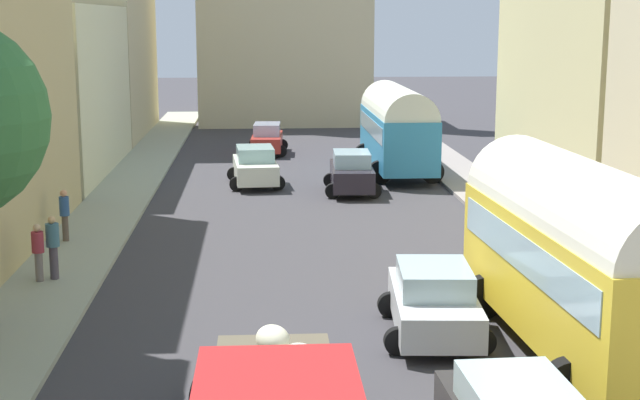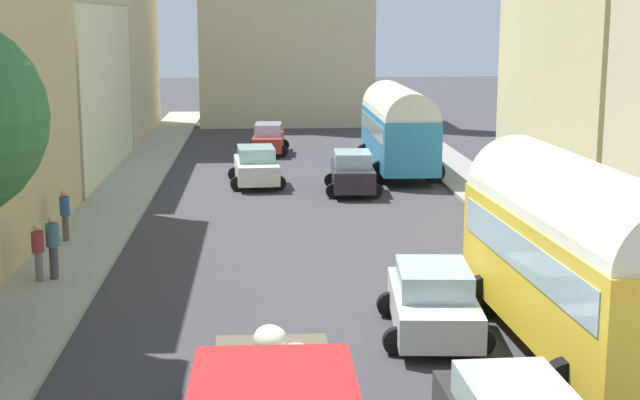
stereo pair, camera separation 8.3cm
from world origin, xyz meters
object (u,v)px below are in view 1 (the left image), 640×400
pedestrian_0 (53,245)px  pedestrian_1 (65,213)px  parked_bus_1 (397,126)px  car_1 (267,139)px  car_0 (255,166)px  car_3 (434,301)px  pedestrian_2 (38,251)px  parked_bus_0 (579,250)px  car_4 (352,172)px

pedestrian_0 → pedestrian_1: 4.38m
parked_bus_1 → car_1: parked_bus_1 is taller
car_0 → pedestrian_0: bearing=-110.2°
car_3 → pedestrian_2: size_ratio=2.48×
pedestrian_0 → parked_bus_0: bearing=-27.0°
parked_bus_1 → pedestrian_1: parked_bus_1 is taller
parked_bus_0 → car_0: bearing=108.1°
parked_bus_1 → car_0: parked_bus_1 is taller
car_1 → pedestrian_2: pedestrian_2 is taller
parked_bus_0 → car_0: size_ratio=2.17×
car_0 → car_4: car_4 is taller
parked_bus_1 → car_3: parked_bus_1 is taller
parked_bus_0 → pedestrian_0: parked_bus_0 is taller
car_4 → pedestrian_2: (-9.58, -12.76, 0.14)m
pedestrian_1 → pedestrian_2: 4.54m
pedestrian_1 → pedestrian_0: bearing=-82.5°
car_1 → car_4: 11.69m
car_3 → pedestrian_2: 10.69m
car_0 → car_1: size_ratio=1.01×
car_3 → car_4: (-0.12, 17.25, 0.04)m
parked_bus_0 → pedestrian_1: bearing=140.3°
pedestrian_0 → pedestrian_1: size_ratio=1.05×
parked_bus_0 → car_3: (-2.73, 1.47, -1.50)m
parked_bus_1 → car_4: (-2.54, -4.74, -1.35)m
car_1 → pedestrian_0: 24.50m
car_1 → pedestrian_2: 24.78m
parked_bus_0 → car_1: 30.59m
parked_bus_0 → pedestrian_0: (-12.08, 6.16, -1.23)m
parked_bus_0 → pedestrian_2: parked_bus_0 is taller
car_3 → pedestrian_0: size_ratio=2.26×
car_0 → car_1: bearing=86.3°
car_3 → parked_bus_1: bearing=83.7°
pedestrian_2 → car_4: bearing=53.1°
parked_bus_1 → pedestrian_0: 20.96m
parked_bus_1 → pedestrian_0: (-11.77, -17.30, -1.12)m
car_4 → pedestrian_0: size_ratio=2.16×
pedestrian_2 → parked_bus_0: bearing=-25.6°
pedestrian_2 → car_0: bearing=68.9°
car_0 → pedestrian_2: size_ratio=2.42×
parked_bus_1 → car_4: parked_bus_1 is taller
parked_bus_0 → pedestrian_1: parked_bus_0 is taller
parked_bus_0 → pedestrian_2: (-12.43, 5.96, -1.31)m
car_4 → pedestrian_2: pedestrian_2 is taller
parked_bus_0 → pedestrian_1: size_ratio=5.05×
parked_bus_0 → car_3: parked_bus_0 is taller
car_3 → pedestrian_1: bearing=137.7°
car_1 → car_3: 28.66m
pedestrian_0 → pedestrian_1: (-0.57, 4.34, -0.04)m
pedestrian_1 → pedestrian_2: bearing=-87.2°
pedestrian_1 → pedestrian_2: pedestrian_1 is taller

